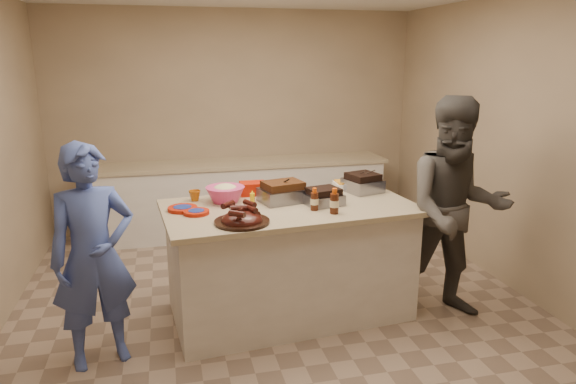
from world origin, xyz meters
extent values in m
cube|color=#47230F|center=(0.06, 0.13, 0.96)|extent=(0.42, 0.36, 0.11)
cube|color=black|center=(0.36, -0.03, 0.96)|extent=(0.33, 0.30, 0.09)
cube|color=gray|center=(0.83, 0.29, 0.96)|extent=(0.36, 0.36, 0.12)
cylinder|color=silver|center=(0.07, 0.23, 0.96)|extent=(0.35, 0.35, 0.05)
cube|color=orange|center=(0.76, 0.43, 0.96)|extent=(0.28, 0.21, 0.07)
cylinder|color=#3B180B|center=(0.24, -0.17, 0.96)|extent=(0.07, 0.07, 0.18)
cylinder|color=#3B180B|center=(0.37, -0.29, 0.96)|extent=(0.07, 0.07, 0.20)
cylinder|color=gold|center=(-0.20, 0.15, 0.96)|extent=(0.04, 0.04, 0.11)
imported|color=silver|center=(0.07, 0.12, 0.96)|extent=(0.13, 0.05, 0.12)
cylinder|color=#A01805|center=(-0.77, 0.07, 0.96)|extent=(0.25, 0.25, 0.03)
cylinder|color=#A01805|center=(-0.67, -0.05, 0.96)|extent=(0.22, 0.22, 0.03)
imported|color=#A3530B|center=(-0.66, 0.33, 0.96)|extent=(0.11, 0.10, 0.10)
cube|color=#A01805|center=(-0.15, 0.42, 0.96)|extent=(0.23, 0.17, 0.11)
imported|color=#4156A5|center=(-1.40, -0.37, 0.00)|extent=(1.04, 1.70, 0.38)
imported|color=#494541|center=(1.39, -0.32, 0.00)|extent=(1.33, 2.01, 0.70)
camera|label=1|loc=(-0.87, -3.89, 2.13)|focal=32.00mm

